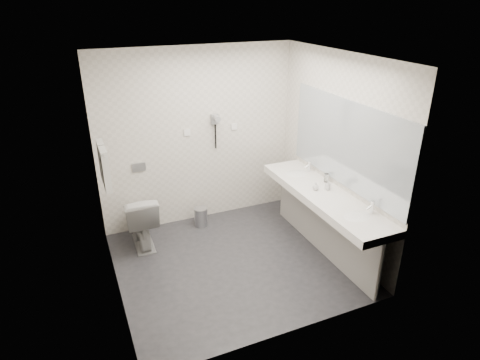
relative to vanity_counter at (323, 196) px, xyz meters
name	(u,v)px	position (x,y,z in m)	size (l,w,h in m)	color
floor	(234,262)	(-1.12, 0.20, -0.80)	(2.80, 2.80, 0.00)	#29282D
ceiling	(232,57)	(-1.12, 0.20, 1.70)	(2.80, 2.80, 0.00)	white
wall_back	(198,138)	(-1.12, 1.50, 0.45)	(2.80, 2.80, 0.00)	silver
wall_front	(290,224)	(-1.12, -1.10, 0.45)	(2.80, 2.80, 0.00)	silver
wall_left	(105,192)	(-2.52, 0.20, 0.45)	(2.60, 2.60, 0.00)	silver
wall_right	(336,154)	(0.27, 0.20, 0.45)	(2.60, 2.60, 0.00)	silver
vanity_counter	(323,196)	(0.00, 0.00, 0.00)	(0.55, 2.20, 0.10)	white
vanity_panel	(322,226)	(0.02, 0.00, -0.42)	(0.03, 2.15, 0.75)	#989490
vanity_post_near	(379,270)	(0.05, -1.04, -0.42)	(0.06, 0.06, 0.75)	silver
vanity_post_far	(285,193)	(0.05, 1.04, -0.42)	(0.06, 0.06, 0.75)	silver
mirror	(346,144)	(0.26, 0.00, 0.65)	(0.02, 2.20, 1.05)	#B2BCC6
basin_near	(357,218)	(0.00, -0.65, 0.04)	(0.40, 0.31, 0.05)	white
basin_far	(297,175)	(0.00, 0.65, 0.04)	(0.40, 0.31, 0.05)	white
faucet_near	(372,207)	(0.19, -0.65, 0.12)	(0.04, 0.04, 0.15)	silver
faucet_far	(309,166)	(0.19, 0.65, 0.12)	(0.04, 0.04, 0.15)	silver
soap_bottle_a	(328,185)	(0.09, 0.06, 0.11)	(0.05, 0.05, 0.12)	white
soap_bottle_b	(316,186)	(-0.05, 0.11, 0.10)	(0.08, 0.08, 0.10)	white
soap_bottle_c	(328,186)	(0.08, 0.04, 0.11)	(0.05, 0.05, 0.12)	white
glass_left	(326,178)	(0.21, 0.26, 0.11)	(0.06, 0.06, 0.11)	silver
toilet	(141,219)	(-2.09, 1.09, -0.43)	(0.42, 0.74, 0.75)	white
flush_plate	(139,167)	(-1.98, 1.49, 0.15)	(0.18, 0.02, 0.12)	#B2B5BA
pedal_bin	(201,217)	(-1.21, 1.23, -0.67)	(0.19, 0.19, 0.27)	#B2B5BA
bin_lid	(201,209)	(-1.21, 1.23, -0.53)	(0.19, 0.19, 0.01)	#B2B5BA
towel_rail	(100,147)	(-2.47, 0.75, 0.75)	(0.02, 0.02, 0.62)	silver
towel_near	(106,170)	(-2.46, 0.61, 0.53)	(0.07, 0.24, 0.48)	silver
towel_far	(103,161)	(-2.46, 0.89, 0.53)	(0.07, 0.24, 0.48)	silver
dryer_cradle	(215,119)	(-0.88, 1.47, 0.70)	(0.10, 0.04, 0.14)	gray
dryer_barrel	(216,118)	(-0.88, 1.40, 0.73)	(0.08, 0.08, 0.14)	gray
dryer_cord	(216,137)	(-0.88, 1.46, 0.45)	(0.02, 0.02, 0.35)	black
switch_plate_a	(187,132)	(-1.27, 1.49, 0.55)	(0.09, 0.02, 0.09)	white
switch_plate_b	(234,127)	(-0.57, 1.49, 0.55)	(0.09, 0.02, 0.09)	white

